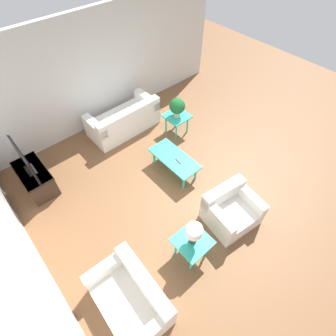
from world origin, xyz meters
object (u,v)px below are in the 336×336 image
loveseat (132,298)px  table_lamp (194,233)px  tv_stand_chest (36,178)px  armchair (230,210)px  coffee_table (174,159)px  potted_plant (177,106)px  sofa (124,121)px  television (24,160)px  side_table_plant (177,118)px  side_table_lamp (192,243)px

loveseat → table_lamp: table_lamp is taller
tv_stand_chest → armchair: bearing=-142.4°
tv_stand_chest → table_lamp: table_lamp is taller
coffee_table → armchair: bearing=179.2°
potted_plant → table_lamp: size_ratio=1.07×
armchair → coffee_table: size_ratio=0.87×
coffee_table → tv_stand_chest: size_ratio=1.18×
coffee_table → table_lamp: size_ratio=2.64×
loveseat → sofa: bearing=148.8°
loveseat → coffee_table: (1.62, -2.34, 0.09)m
television → armchair: bearing=-142.3°
tv_stand_chest → potted_plant: potted_plant is taller
television → table_lamp: (-3.22, -1.40, -0.02)m
armchair → side_table_plant: (2.53, -0.94, 0.16)m
armchair → coffee_table: armchair is taller
sofa → table_lamp: (-3.50, 1.06, 0.52)m
armchair → side_table_lamp: armchair is taller
armchair → side_table_plant: 2.71m
sofa → tv_stand_chest: 2.47m
side_table_lamp → loveseat: bearing=89.0°
armchair → coffee_table: bearing=96.8°
table_lamp → television: bearing=23.5°
armchair → side_table_plant: bearing=77.3°
side_table_plant → potted_plant: 0.34m
side_table_plant → side_table_lamp: size_ratio=1.00×
coffee_table → television: bearing=57.6°
side_table_plant → side_table_lamp: same height
loveseat → side_table_lamp: bearing=91.4°
armchair → side_table_plant: size_ratio=1.80×
tv_stand_chest → table_lamp: bearing=-156.6°
coffee_table → side_table_lamp: (-1.64, 1.09, 0.08)m
potted_plant → sofa: bearing=45.3°
sofa → side_table_lamp: (-3.50, 1.06, 0.15)m
side_table_lamp → armchair: bearing=-88.2°
television → table_lamp: bearing=-156.5°
loveseat → potted_plant: bearing=130.4°
sofa → loveseat: bearing=55.9°
sofa → side_table_plant: sofa is taller
side_table_plant → television: bearing=79.2°
side_table_plant → tv_stand_chest: 3.46m
sofa → television: bearing=6.0°
tv_stand_chest → side_table_plant: bearing=-100.9°
sofa → tv_stand_chest: bearing=6.1°
television → coffee_table: bearing=-122.4°
side_table_plant → potted_plant: potted_plant is taller
armchair → television: size_ratio=1.01×
side_table_lamp → potted_plant: (2.57, -2.01, 0.34)m
armchair → potted_plant: bearing=77.3°
coffee_table → television: size_ratio=1.17×
television → tv_stand_chest: bearing=-90.0°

